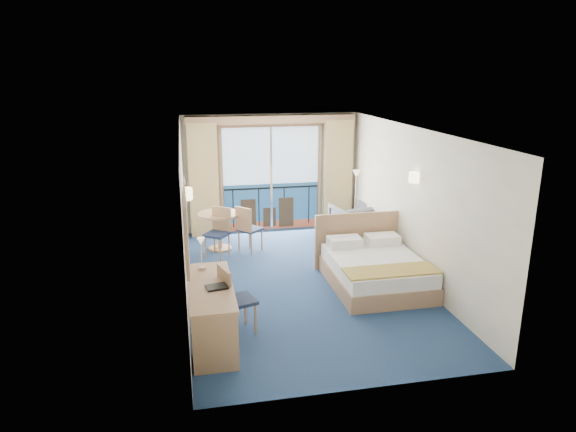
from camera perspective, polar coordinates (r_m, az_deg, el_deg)
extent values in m
plane|color=navy|center=(9.23, 1.59, -7.32)|extent=(6.50, 6.50, 0.00)
cube|color=white|center=(11.90, -1.91, 4.83)|extent=(4.00, 0.02, 2.70)
cube|color=white|center=(5.83, 9.01, -7.48)|extent=(4.00, 0.02, 2.70)
cube|color=white|center=(8.57, -11.55, 0.07)|extent=(0.02, 6.50, 2.70)
cube|color=white|center=(9.44, 13.64, 1.41)|extent=(0.02, 6.50, 2.70)
cube|color=white|center=(8.53, 1.73, 9.64)|extent=(4.00, 6.50, 0.02)
cube|color=navy|center=(12.04, -1.85, 1.10)|extent=(2.20, 0.02, 1.08)
cube|color=#B0C9E7|center=(11.79, -1.90, 6.75)|extent=(2.20, 0.02, 1.32)
cube|color=brown|center=(12.17, -1.83, -0.99)|extent=(2.20, 0.02, 0.20)
cube|color=black|center=(11.93, -1.86, 3.14)|extent=(2.20, 0.02, 0.04)
cube|color=#A37F58|center=(11.69, -1.93, 10.13)|extent=(2.36, 0.03, 0.12)
cube|color=#A37F58|center=(11.75, -7.42, 3.82)|extent=(0.06, 0.03, 2.40)
cube|color=#A37F58|center=(12.12, 3.51, 4.30)|extent=(0.06, 0.03, 2.40)
cube|color=silver|center=(11.88, -1.87, 4.07)|extent=(0.05, 0.02, 2.40)
cube|color=#332517|center=(12.13, -0.20, 0.45)|extent=(0.35, 0.02, 0.70)
cube|color=#332517|center=(12.00, -4.42, 0.22)|extent=(0.35, 0.02, 0.70)
cube|color=#332517|center=(12.09, -2.06, -0.11)|extent=(0.30, 0.02, 0.45)
cube|color=black|center=(11.93, -6.11, 0.82)|extent=(0.02, 0.01, 0.90)
cube|color=black|center=(11.99, -3.26, 0.98)|extent=(0.03, 0.01, 0.90)
cube|color=black|center=(12.09, -0.44, 1.13)|extent=(0.03, 0.01, 0.90)
cube|color=black|center=(12.22, 2.32, 1.27)|extent=(0.02, 0.01, 0.90)
cube|color=tan|center=(11.58, -9.35, 3.93)|extent=(0.65, 0.22, 2.55)
cube|color=tan|center=(12.08, 5.53, 4.58)|extent=(0.65, 0.22, 2.55)
cube|color=#A37F58|center=(11.57, -1.84, 10.67)|extent=(3.80, 0.25, 0.18)
cube|color=#A37F58|center=(7.07, -11.27, -1.62)|extent=(0.04, 1.25, 0.95)
cube|color=silver|center=(7.07, -11.08, -1.61)|extent=(0.01, 1.12, 0.82)
cube|color=#A37F58|center=(8.94, -11.43, 2.40)|extent=(0.03, 0.42, 0.52)
cube|color=gray|center=(8.94, -11.30, 2.41)|extent=(0.01, 0.34, 0.44)
cylinder|color=beige|center=(7.86, -11.21, 2.43)|extent=(0.18, 0.18, 0.18)
cylinder|color=beige|center=(9.16, 13.83, 4.18)|extent=(0.18, 0.18, 0.18)
cube|color=#A37F58|center=(9.11, 9.74, -6.89)|extent=(1.54, 1.92, 0.29)
cube|color=white|center=(9.02, 9.82, -5.34)|extent=(1.48, 1.87, 0.24)
cube|color=tan|center=(8.43, 11.39, -5.98)|extent=(1.52, 0.53, 0.03)
cube|color=white|center=(9.44, 6.30, -2.88)|extent=(0.60, 0.38, 0.17)
cube|color=white|center=(9.68, 10.43, -2.57)|extent=(0.60, 0.38, 0.17)
cube|color=#A37F58|center=(9.86, 7.76, -2.62)|extent=(1.68, 0.06, 1.06)
cube|color=#A37856|center=(10.59, 9.56, -2.73)|extent=(0.45, 0.43, 0.59)
cube|color=white|center=(10.48, 9.81, -1.02)|extent=(0.22, 0.19, 0.09)
imported|color=#4B505B|center=(11.49, 7.19, -0.62)|extent=(0.99, 1.01, 0.78)
cylinder|color=silver|center=(12.15, 7.37, -1.56)|extent=(0.20, 0.20, 0.03)
cylinder|color=silver|center=(11.97, 7.48, 1.48)|extent=(0.02, 0.02, 1.36)
cone|color=white|center=(11.82, 7.60, 4.67)|extent=(0.18, 0.18, 0.16)
cube|color=#A37F58|center=(7.14, -8.61, -7.79)|extent=(0.60, 1.75, 0.04)
cube|color=#A37856|center=(6.78, -8.17, -12.99)|extent=(0.57, 0.52, 0.78)
cylinder|color=#A37F58|center=(7.50, -10.64, -10.11)|extent=(0.05, 0.05, 0.78)
cylinder|color=#A37F58|center=(7.52, -6.50, -9.85)|extent=(0.05, 0.05, 0.78)
cylinder|color=#A37F58|center=(8.05, -10.74, -8.24)|extent=(0.05, 0.05, 0.78)
cylinder|color=#A37F58|center=(8.06, -6.90, -8.02)|extent=(0.05, 0.05, 0.78)
cube|color=#1C2743|center=(7.42, -5.50, -9.32)|extent=(0.55, 0.55, 0.05)
cube|color=#A37F58|center=(7.24, -7.08, -7.70)|extent=(0.17, 0.43, 0.52)
cylinder|color=#A37F58|center=(7.45, -3.63, -11.35)|extent=(0.04, 0.04, 0.47)
cylinder|color=#A37F58|center=(7.74, -4.76, -10.28)|extent=(0.04, 0.04, 0.47)
cylinder|color=#A37F58|center=(7.33, -6.18, -11.92)|extent=(0.04, 0.04, 0.47)
cylinder|color=#A37F58|center=(7.62, -7.23, -10.80)|extent=(0.04, 0.04, 0.47)
cube|color=black|center=(7.03, -7.93, -7.81)|extent=(0.32, 0.26, 0.03)
cylinder|color=silver|center=(7.69, -9.52, -5.62)|extent=(0.12, 0.12, 0.02)
cylinder|color=silver|center=(7.62, -9.58, -4.25)|extent=(0.02, 0.02, 0.41)
cone|color=white|center=(7.55, -9.66, -2.78)|extent=(0.11, 0.11, 0.10)
cylinder|color=#A37F58|center=(10.71, -7.68, 0.21)|extent=(0.87, 0.87, 0.04)
cylinder|color=#A37F58|center=(10.82, -7.60, -1.74)|extent=(0.09, 0.09, 0.76)
cylinder|color=#A37F58|center=(10.94, -7.53, -3.56)|extent=(0.48, 0.48, 0.03)
cube|color=#1C2743|center=(10.64, -4.23, -1.47)|extent=(0.59, 0.59, 0.05)
cube|color=#A37F58|center=(10.43, -4.97, -0.38)|extent=(0.31, 0.34, 0.50)
cylinder|color=#A37F58|center=(10.74, -2.93, -2.65)|extent=(0.04, 0.04, 0.45)
cylinder|color=#A37F58|center=(10.95, -4.29, -2.31)|extent=(0.04, 0.04, 0.45)
cylinder|color=#A37F58|center=(10.49, -4.11, -3.12)|extent=(0.04, 0.04, 0.45)
cylinder|color=#A37F58|center=(10.71, -5.47, -2.76)|extent=(0.04, 0.04, 0.45)
cube|color=#1C2743|center=(10.35, -7.92, -2.03)|extent=(0.59, 0.59, 0.05)
cube|color=#A37F58|center=(10.44, -7.39, -0.34)|extent=(0.37, 0.28, 0.51)
cylinder|color=#A37F58|center=(10.38, -9.17, -3.48)|extent=(0.04, 0.04, 0.46)
cylinder|color=#A37F58|center=(10.21, -7.54, -3.75)|extent=(0.04, 0.04, 0.46)
cylinder|color=#A37F58|center=(10.66, -8.18, -2.92)|extent=(0.04, 0.04, 0.46)
cylinder|color=#A37F58|center=(10.49, -6.57, -3.18)|extent=(0.04, 0.04, 0.46)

